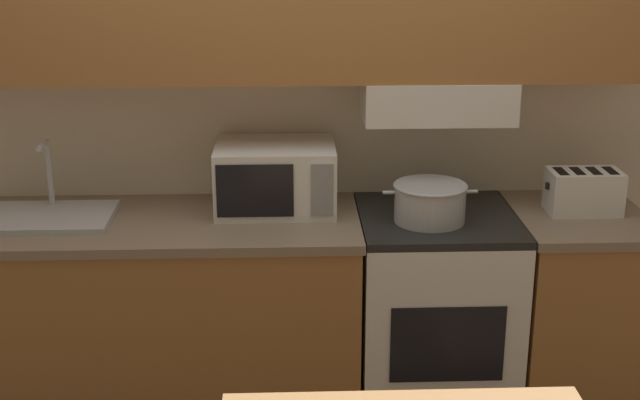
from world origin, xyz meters
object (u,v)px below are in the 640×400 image
at_px(stove_range, 433,320).
at_px(sink_basin, 44,216).
at_px(toaster, 584,191).
at_px(cooking_pot, 430,201).
at_px(microwave, 275,177).

relative_size(stove_range, sink_basin, 1.73).
height_order(toaster, sink_basin, sink_basin).
relative_size(cooking_pot, toaster, 1.24).
bearing_deg(cooking_pot, stove_range, 54.91).
xyz_separation_m(cooking_pot, sink_basin, (-1.45, 0.06, -0.06)).
xyz_separation_m(microwave, toaster, (1.19, -0.09, -0.04)).
relative_size(cooking_pot, microwave, 0.77).
distance_m(stove_range, microwave, 0.85).
bearing_deg(stove_range, microwave, 170.14).
relative_size(microwave, toaster, 1.61).
bearing_deg(stove_range, toaster, 1.70).
distance_m(stove_range, cooking_pot, 0.53).
bearing_deg(microwave, cooking_pot, -16.49).
distance_m(toaster, sink_basin, 2.07).
xyz_separation_m(stove_range, sink_basin, (-1.50, 0.00, 0.46)).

